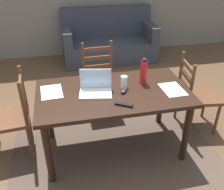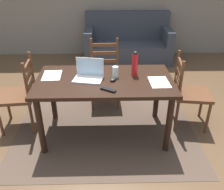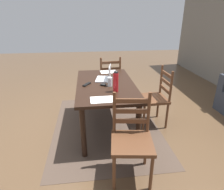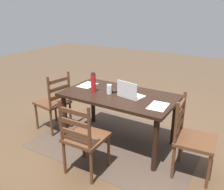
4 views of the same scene
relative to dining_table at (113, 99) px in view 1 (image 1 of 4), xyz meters
The scene contains 14 objects.
ground_plane 0.65m from the dining_table, ahead, with size 14.00×14.00×0.00m, color brown.
area_rug 0.65m from the dining_table, ahead, with size 2.27×1.66×0.01m, color #47382D.
dining_table is the anchor object (origin of this frame).
chair_left_far 1.10m from the dining_table, behind, with size 0.48×0.48×0.95m.
chair_right_far 1.10m from the dining_table, ahead, with size 0.50×0.50×0.95m.
chair_far_head 0.82m from the dining_table, 90.09° to the left, with size 0.45×0.45×0.95m.
couch 2.70m from the dining_table, 79.48° to the left, with size 1.80×0.80×1.00m.
laptop 0.24m from the dining_table, behind, with size 0.36×0.28×0.23m.
water_bottle 0.44m from the dining_table, 16.70° to the left, with size 0.07×0.07×0.29m.
drinking_glass 0.21m from the dining_table, 22.60° to the left, with size 0.07×0.07×0.13m, color silver.
computer_mouse 0.16m from the dining_table, 23.50° to the right, with size 0.06×0.10×0.03m, color black.
tv_remote 0.30m from the dining_table, 82.06° to the right, with size 0.04×0.17×0.02m, color black.
paper_stack_left 0.64m from the dining_table, 169.19° to the left, with size 0.21×0.30×0.00m, color white.
paper_stack_right 0.62m from the dining_table, ahead, with size 0.21×0.30×0.00m, color white.
Camera 1 is at (-0.49, -2.20, 2.03)m, focal length 40.76 mm.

